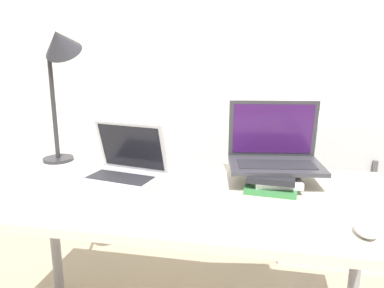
{
  "coord_description": "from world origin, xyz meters",
  "views": [
    {
      "loc": [
        0.3,
        -0.9,
        1.26
      ],
      "look_at": [
        0.05,
        0.37,
        0.94
      ],
      "focal_mm": 35.0,
      "sensor_mm": 36.0,
      "label": 1
    }
  ],
  "objects_px": {
    "laptop_on_books": "(275,153)",
    "wireless_keyboard": "(276,224)",
    "laptop_left": "(125,168)",
    "desk_lamp": "(59,58)",
    "mouse": "(366,229)",
    "book_stack": "(274,178)",
    "mini_fridge": "(328,185)"
  },
  "relations": [
    {
      "from": "desk_lamp",
      "to": "laptop_left",
      "type": "bearing_deg",
      "value": -23.63
    },
    {
      "from": "laptop_on_books",
      "to": "mini_fridge",
      "type": "height_order",
      "value": "laptop_on_books"
    },
    {
      "from": "laptop_on_books",
      "to": "wireless_keyboard",
      "type": "xyz_separation_m",
      "value": [
        0.0,
        -0.41,
        -0.11
      ]
    },
    {
      "from": "mouse",
      "to": "mini_fridge",
      "type": "height_order",
      "value": "mini_fridge"
    },
    {
      "from": "wireless_keyboard",
      "to": "mini_fridge",
      "type": "distance_m",
      "value": 1.41
    },
    {
      "from": "mouse",
      "to": "book_stack",
      "type": "bearing_deg",
      "value": 125.17
    },
    {
      "from": "laptop_left",
      "to": "desk_lamp",
      "type": "bearing_deg",
      "value": 156.37
    },
    {
      "from": "mouse",
      "to": "laptop_on_books",
      "type": "bearing_deg",
      "value": 121.24
    },
    {
      "from": "laptop_left",
      "to": "wireless_keyboard",
      "type": "height_order",
      "value": "laptop_left"
    },
    {
      "from": "book_stack",
      "to": "mini_fridge",
      "type": "bearing_deg",
      "value": 69.15
    },
    {
      "from": "laptop_on_books",
      "to": "book_stack",
      "type": "bearing_deg",
      "value": -89.7
    },
    {
      "from": "wireless_keyboard",
      "to": "desk_lamp",
      "type": "relative_size",
      "value": 0.44
    },
    {
      "from": "mouse",
      "to": "desk_lamp",
      "type": "relative_size",
      "value": 0.17
    },
    {
      "from": "book_stack",
      "to": "laptop_on_books",
      "type": "xyz_separation_m",
      "value": [
        -0.0,
        0.06,
        0.08
      ]
    },
    {
      "from": "wireless_keyboard",
      "to": "mini_fridge",
      "type": "xyz_separation_m",
      "value": [
        0.37,
        1.32,
        -0.33
      ]
    },
    {
      "from": "wireless_keyboard",
      "to": "mini_fridge",
      "type": "height_order",
      "value": "mini_fridge"
    },
    {
      "from": "laptop_left",
      "to": "desk_lamp",
      "type": "height_order",
      "value": "desk_lamp"
    },
    {
      "from": "laptop_left",
      "to": "wireless_keyboard",
      "type": "xyz_separation_m",
      "value": [
        0.59,
        -0.32,
        -0.04
      ]
    },
    {
      "from": "laptop_left",
      "to": "desk_lamp",
      "type": "relative_size",
      "value": 0.55
    },
    {
      "from": "mouse",
      "to": "wireless_keyboard",
      "type": "bearing_deg",
      "value": 178.97
    },
    {
      "from": "laptop_on_books",
      "to": "mini_fridge",
      "type": "bearing_deg",
      "value": 67.95
    },
    {
      "from": "laptop_left",
      "to": "mini_fridge",
      "type": "distance_m",
      "value": 1.44
    },
    {
      "from": "wireless_keyboard",
      "to": "mini_fridge",
      "type": "relative_size",
      "value": 0.32
    },
    {
      "from": "mouse",
      "to": "mini_fridge",
      "type": "bearing_deg",
      "value": 84.7
    },
    {
      "from": "book_stack",
      "to": "desk_lamp",
      "type": "xyz_separation_m",
      "value": [
        -0.92,
        0.12,
        0.44
      ]
    },
    {
      "from": "book_stack",
      "to": "desk_lamp",
      "type": "relative_size",
      "value": 0.44
    },
    {
      "from": "laptop_on_books",
      "to": "mouse",
      "type": "height_order",
      "value": "laptop_on_books"
    },
    {
      "from": "wireless_keyboard",
      "to": "mouse",
      "type": "height_order",
      "value": "mouse"
    },
    {
      "from": "laptop_on_books",
      "to": "mini_fridge",
      "type": "xyz_separation_m",
      "value": [
        0.37,
        0.92,
        -0.44
      ]
    },
    {
      "from": "laptop_left",
      "to": "desk_lamp",
      "type": "distance_m",
      "value": 0.56
    },
    {
      "from": "laptop_left",
      "to": "laptop_on_books",
      "type": "bearing_deg",
      "value": 8.53
    },
    {
      "from": "laptop_left",
      "to": "book_stack",
      "type": "distance_m",
      "value": 0.59
    }
  ]
}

